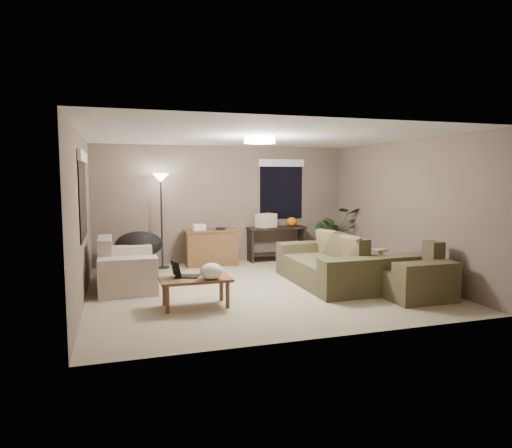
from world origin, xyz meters
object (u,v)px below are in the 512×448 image
object	(u,v)px
main_sofa	(326,267)
console_table	(277,241)
papasan_chair	(139,249)
floor_lamp	(161,189)
houseplant	(335,239)
desk	(211,247)
coffee_table	(196,282)
cat_scratching_post	(380,264)
loveseat	(125,270)
armchair	(414,278)

from	to	relation	value
main_sofa	console_table	xyz separation A→B (m)	(-0.07, 2.31, 0.14)
main_sofa	papasan_chair	xyz separation A→B (m)	(-3.03, 1.92, 0.17)
floor_lamp	houseplant	distance (m)	3.93
floor_lamp	desk	bearing A→B (deg)	-2.36
coffee_table	desk	size ratio (longest dim) A/B	0.91
cat_scratching_post	loveseat	bearing A→B (deg)	174.16
cat_scratching_post	floor_lamp	bearing A→B (deg)	153.29
main_sofa	loveseat	size ratio (longest dim) A/B	1.38
floor_lamp	loveseat	bearing A→B (deg)	-117.50
coffee_table	console_table	xyz separation A→B (m)	(2.32, 3.03, 0.08)
houseplant	desk	bearing A→B (deg)	176.14
loveseat	cat_scratching_post	size ratio (longest dim) A/B	3.20
papasan_chair	floor_lamp	world-z (taller)	floor_lamp
console_table	cat_scratching_post	distance (m)	2.41
armchair	floor_lamp	distance (m)	5.05
loveseat	desk	xyz separation A→B (m)	(1.76, 1.42, 0.08)
desk	loveseat	bearing A→B (deg)	-141.11
armchair	cat_scratching_post	xyz separation A→B (m)	(0.38, 1.52, -0.08)
loveseat	cat_scratching_post	xyz separation A→B (m)	(4.59, -0.47, -0.08)
main_sofa	papasan_chair	world-z (taller)	main_sofa
loveseat	armchair	xyz separation A→B (m)	(4.22, -1.99, 0.00)
console_table	cat_scratching_post	bearing A→B (deg)	-55.96
floor_lamp	cat_scratching_post	xyz separation A→B (m)	(3.83, -1.93, -1.38)
console_table	cat_scratching_post	xyz separation A→B (m)	(1.35, -1.99, -0.22)
desk	console_table	bearing A→B (deg)	3.97
armchair	loveseat	bearing A→B (deg)	154.76
papasan_chair	houseplant	world-z (taller)	houseplant
papasan_chair	loveseat	bearing A→B (deg)	-104.37
loveseat	cat_scratching_post	bearing A→B (deg)	-5.84
desk	houseplant	distance (m)	2.76
floor_lamp	armchair	bearing A→B (deg)	-44.92
console_table	loveseat	bearing A→B (deg)	-154.90
armchair	coffee_table	world-z (taller)	armchair
armchair	papasan_chair	distance (m)	5.02
papasan_chair	cat_scratching_post	xyz separation A→B (m)	(4.30, -1.60, -0.25)
main_sofa	coffee_table	world-z (taller)	main_sofa
armchair	cat_scratching_post	size ratio (longest dim) A/B	2.00
papasan_chair	desk	bearing A→B (deg)	11.00
console_table	houseplant	bearing A→B (deg)	-12.86
desk	houseplant	world-z (taller)	houseplant
console_table	main_sofa	bearing A→B (deg)	-88.24
main_sofa	desk	world-z (taller)	main_sofa
main_sofa	floor_lamp	bearing A→B (deg)	138.72
loveseat	console_table	bearing A→B (deg)	25.10
papasan_chair	cat_scratching_post	size ratio (longest dim) A/B	2.01
main_sofa	houseplant	world-z (taller)	houseplant
main_sofa	console_table	bearing A→B (deg)	91.76
main_sofa	armchair	distance (m)	1.50
floor_lamp	console_table	bearing A→B (deg)	1.43
console_table	houseplant	size ratio (longest dim) A/B	1.09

